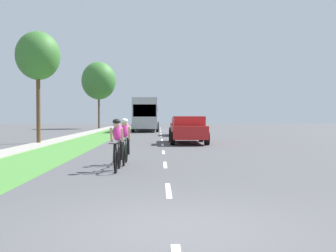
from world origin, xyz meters
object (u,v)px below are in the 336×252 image
Objects in this scene: pickup_red at (188,130)px; bus_silver at (146,113)px; street_tree_far at (99,81)px; cyclist_trailing at (125,141)px; street_tree_near at (38,56)px; cyclist_lead at (117,144)px; sedan_maroon at (181,126)px.

pickup_red is 20.91m from bus_silver.
pickup_red is 29.82m from street_tree_far.
street_tree_far is (-6.58, 38.16, 5.37)m from cyclist_trailing.
cyclist_trailing is 12.96m from street_tree_near.
bus_silver is at bearing -48.22° from street_tree_far.
bus_silver is (-0.22, 31.05, 1.17)m from cyclist_trailing.
cyclist_lead is at bearing -104.02° from pickup_red.
cyclist_lead is at bearing -98.22° from sedan_maroon.
bus_silver is 10.42m from street_tree_far.
street_tree_near is 27.64m from street_tree_far.
sedan_maroon is at bearing -61.86° from street_tree_far.
cyclist_lead is 1.00× the size of cyclist_trailing.
street_tree_near is (-6.01, 12.21, 4.43)m from cyclist_lead.
street_tree_near is at bearing -89.01° from street_tree_far.
cyclist_trailing is at bearing -59.94° from street_tree_near.
pickup_red is at bearing -0.83° from street_tree_near.
bus_silver reaches higher than sedan_maroon.
pickup_red is at bearing -81.32° from bus_silver.
street_tree_near reaches higher than bus_silver.
sedan_maroon is 0.50× the size of street_tree_far.
pickup_red is 9.73m from sedan_maroon.
bus_silver is 21.59m from street_tree_near.
street_tree_far reaches higher than cyclist_trailing.
sedan_maroon is at bearing 46.33° from street_tree_near.
cyclist_lead is 0.26× the size of street_tree_near.
bus_silver is (-3.15, 20.64, 1.15)m from pickup_red.
cyclist_trailing is (0.09, 1.67, 0.00)m from cyclist_lead.
sedan_maroon is 21.15m from street_tree_far.
street_tree_far is (-0.48, 27.62, 0.94)m from street_tree_near.
street_tree_near is at bearing 179.17° from pickup_red.
street_tree_near is (-9.16, -9.60, 4.47)m from sedan_maroon.
cyclist_trailing is 0.34× the size of pickup_red.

